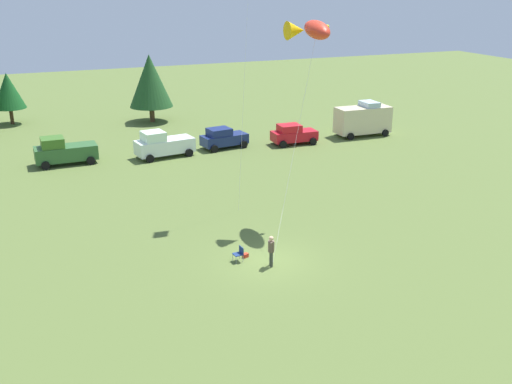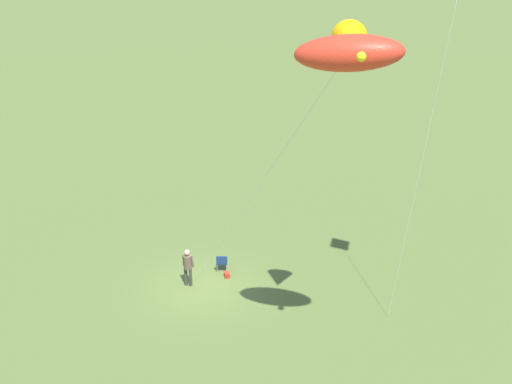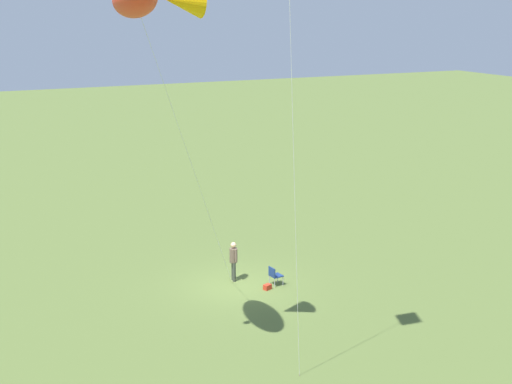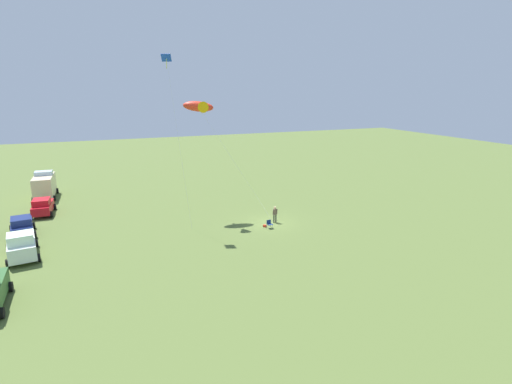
{
  "view_description": "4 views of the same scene",
  "coord_description": "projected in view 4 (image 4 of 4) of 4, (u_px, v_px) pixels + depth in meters",
  "views": [
    {
      "loc": [
        -11.84,
        -27.11,
        14.5
      ],
      "look_at": [
        0.67,
        3.44,
        2.82
      ],
      "focal_mm": 42.0,
      "sensor_mm": 36.0,
      "label": 1
    },
    {
      "loc": [
        25.52,
        5.68,
        16.6
      ],
      "look_at": [
        -2.21,
        2.11,
        3.62
      ],
      "focal_mm": 50.0,
      "sensor_mm": 36.0,
      "label": 2
    },
    {
      "loc": [
        11.25,
        26.09,
        11.5
      ],
      "look_at": [
        -0.51,
        0.84,
        4.25
      ],
      "focal_mm": 50.0,
      "sensor_mm": 36.0,
      "label": 3
    },
    {
      "loc": [
        -35.84,
        16.18,
        13.52
      ],
      "look_at": [
        -1.63,
        2.2,
        3.92
      ],
      "focal_mm": 28.0,
      "sensor_mm": 36.0,
      "label": 4
    }
  ],
  "objects": [
    {
      "name": "backpack_on_grass",
      "position": [
        265.0,
        226.0,
        40.18
      ],
      "size": [
        0.38,
        0.32,
        0.22
      ],
      "primitive_type": "cube",
      "rotation": [
        0.0,
        0.0,
        3.51
      ],
      "color": "red",
      "rests_on": "ground"
    },
    {
      "name": "car_navy_hatch",
      "position": [
        22.0,
        226.0,
        37.65
      ],
      "size": [
        4.41,
        2.69,
        1.89
      ],
      "rotation": [
        0.0,
        0.0,
        3.28
      ],
      "color": "navy",
      "rests_on": "ground"
    },
    {
      "name": "kite_diamond_blue",
      "position": [
        167.0,
        66.0,
        36.49
      ],
      "size": [
        1.92,
        1.94,
        16.57
      ],
      "color": "blue",
      "rests_on": "ground"
    },
    {
      "name": "folding_chair",
      "position": [
        269.0,
        223.0,
        39.76
      ],
      "size": [
        0.53,
        0.53,
        0.82
      ],
      "rotation": [
        0.0,
        0.0,
        3.25
      ],
      "color": "navy",
      "rests_on": "ground"
    },
    {
      "name": "car_red_sedan",
      "position": [
        43.0,
        206.0,
        43.91
      ],
      "size": [
        4.27,
        2.35,
        1.89
      ],
      "rotation": [
        0.0,
        0.0,
        3.1
      ],
      "color": "red",
      "rests_on": "ground"
    },
    {
      "name": "truck_white_pickup",
      "position": [
        22.0,
        245.0,
        32.69
      ],
      "size": [
        5.23,
        2.98,
        2.34
      ],
      "rotation": [
        0.0,
        0.0,
        3.28
      ],
      "color": "white",
      "rests_on": "ground"
    },
    {
      "name": "ground_plane",
      "position": [
        270.0,
        223.0,
        41.43
      ],
      "size": [
        160.0,
        160.0,
        0.0
      ],
      "primitive_type": "plane",
      "color": "#546730"
    },
    {
      "name": "van_camper_beige",
      "position": [
        44.0,
        185.0,
        50.58
      ],
      "size": [
        5.45,
        2.7,
        3.34
      ],
      "rotation": [
        0.0,
        0.0,
        -0.02
      ],
      "color": "beige",
      "rests_on": "ground"
    },
    {
      "name": "kite_large_fish",
      "position": [
        199.0,
        107.0,
        41.05
      ],
      "size": [
        6.54,
        7.88,
        12.4
      ],
      "color": "red",
      "rests_on": "ground"
    },
    {
      "name": "person_kite_flyer",
      "position": [
        275.0,
        213.0,
        41.29
      ],
      "size": [
        0.39,
        0.54,
        1.74
      ],
      "rotation": [
        0.0,
        0.0,
        2.97
      ],
      "color": "#383E33",
      "rests_on": "ground"
    }
  ]
}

